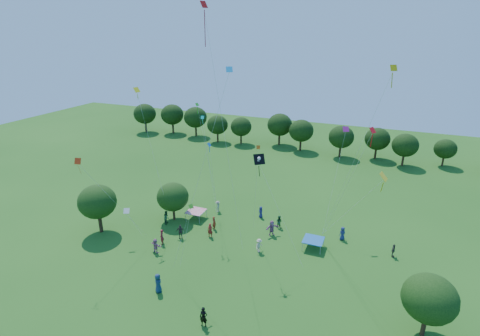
# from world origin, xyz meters

# --- Properties ---
(near_tree_west) EXTENTS (4.47, 4.47, 6.04)m
(near_tree_west) POSITION_xyz_m (-18.37, 14.29, 4.01)
(near_tree_west) COLOR #422B19
(near_tree_west) RESTS_ON ground
(near_tree_north) EXTENTS (4.03, 4.03, 5.05)m
(near_tree_north) POSITION_xyz_m (-11.78, 20.28, 3.23)
(near_tree_north) COLOR #422B19
(near_tree_north) RESTS_ON ground
(near_tree_east) EXTENTS (4.22, 4.22, 5.49)m
(near_tree_east) POSITION_xyz_m (17.09, 11.16, 3.58)
(near_tree_east) COLOR #422B19
(near_tree_east) RESTS_ON ground
(treeline) EXTENTS (88.01, 8.77, 6.77)m
(treeline) POSITION_xyz_m (-1.73, 55.43, 4.09)
(treeline) COLOR #422B19
(treeline) RESTS_ON ground
(tent_red_stripe) EXTENTS (2.20, 2.20, 1.10)m
(tent_red_stripe) POSITION_xyz_m (-9.31, 21.62, 1.04)
(tent_red_stripe) COLOR #C1163C
(tent_red_stripe) RESTS_ON ground
(tent_blue) EXTENTS (2.20, 2.20, 1.10)m
(tent_blue) POSITION_xyz_m (6.23, 20.45, 1.04)
(tent_blue) COLOR #18579D
(tent_blue) RESTS_ON ground
(man_in_black) EXTENTS (0.74, 0.54, 1.81)m
(man_in_black) POSITION_xyz_m (0.31, 5.32, 0.91)
(man_in_black) COLOR black
(man_in_black) RESTS_ON ground
(crowd_person_0) EXTENTS (0.97, 1.07, 1.93)m
(crowd_person_0) POSITION_xyz_m (-5.62, 7.54, 0.96)
(crowd_person_0) COLOR navy
(crowd_person_0) RESTS_ON ground
(crowd_person_1) EXTENTS (0.64, 0.78, 1.81)m
(crowd_person_1) POSITION_xyz_m (-9.98, 14.76, 0.90)
(crowd_person_1) COLOR maroon
(crowd_person_1) RESTS_ON ground
(crowd_person_2) EXTENTS (0.86, 0.55, 1.63)m
(crowd_person_2) POSITION_xyz_m (1.33, 23.44, 0.82)
(crowd_person_2) COLOR #22502F
(crowd_person_2) RESTS_ON ground
(crowd_person_3) EXTENTS (0.73, 1.13, 1.60)m
(crowd_person_3) POSITION_xyz_m (0.86, 17.44, 0.80)
(crowd_person_3) COLOR beige
(crowd_person_3) RESTS_ON ground
(crowd_person_4) EXTENTS (0.54, 0.94, 1.52)m
(crowd_person_4) POSITION_xyz_m (14.58, 22.04, 0.76)
(crowd_person_4) COLOR #433E36
(crowd_person_4) RESTS_ON ground
(crowd_person_5) EXTENTS (1.65, 0.86, 1.68)m
(crowd_person_5) POSITION_xyz_m (-9.63, 13.01, 0.84)
(crowd_person_5) COLOR #AC648A
(crowd_person_5) RESTS_ON ground
(crowd_person_6) EXTENTS (0.82, 0.83, 1.54)m
(crowd_person_6) POSITION_xyz_m (-1.62, 25.09, 0.77)
(crowd_person_6) COLOR navy
(crowd_person_6) RESTS_ON ground
(crowd_person_7) EXTENTS (0.71, 0.53, 1.73)m
(crowd_person_7) POSITION_xyz_m (-5.54, 18.22, 0.87)
(crowd_person_7) COLOR maroon
(crowd_person_7) RESTS_ON ground
(crowd_person_8) EXTENTS (0.67, 0.95, 1.74)m
(crowd_person_8) POSITION_xyz_m (-12.08, 19.03, 0.87)
(crowd_person_8) COLOR #235232
(crowd_person_8) RESTS_ON ground
(crowd_person_9) EXTENTS (0.62, 1.10, 1.59)m
(crowd_person_9) POSITION_xyz_m (-7.50, 24.38, 0.80)
(crowd_person_9) COLOR #A89D86
(crowd_person_9) RESTS_ON ground
(crowd_person_10) EXTENTS (1.13, 0.85, 1.75)m
(crowd_person_10) POSITION_xyz_m (-8.67, 16.63, 0.88)
(crowd_person_10) COLOR #3B322F
(crowd_person_10) RESTS_ON ground
(crowd_person_11) EXTENTS (1.66, 1.74, 1.90)m
(crowd_person_11) POSITION_xyz_m (1.07, 21.38, 0.95)
(crowd_person_11) COLOR #89507C
(crowd_person_11) RESTS_ON ground
(crowd_person_12) EXTENTS (0.88, 0.89, 1.64)m
(crowd_person_12) POSITION_xyz_m (9.00, 23.51, 0.82)
(crowd_person_12) COLOR navy
(crowd_person_12) RESTS_ON ground
(crowd_person_13) EXTENTS (0.76, 0.68, 1.71)m
(crowd_person_13) POSITION_xyz_m (-5.92, 20.04, 0.86)
(crowd_person_13) COLOR maroon
(crowd_person_13) RESTS_ON ground
(pirate_kite) EXTENTS (5.91, 2.14, 10.44)m
(pirate_kite) POSITION_xyz_m (1.20, 16.21, 11.07)
(pirate_kite) COLOR black
(red_high_kite) EXTENTS (3.14, 2.01, 24.08)m
(red_high_kite) POSITION_xyz_m (-2.59, 14.13, 20.02)
(red_high_kite) COLOR red
(small_kite_0) EXTENTS (4.50, 10.24, 15.20)m
(small_kite_0) POSITION_xyz_m (10.28, 14.32, 12.45)
(small_kite_0) COLOR red
(small_kite_1) EXTENTS (3.00, 5.69, 10.60)m
(small_kite_1) POSITION_xyz_m (-13.69, 9.24, 9.94)
(small_kite_1) COLOR red
(small_kite_2) EXTENTS (3.53, 0.76, 15.68)m
(small_kite_2) POSITION_xyz_m (-14.08, 18.77, 14.06)
(small_kite_2) COLOR yellow
(small_kite_3) EXTENTS (2.53, 1.45, 7.60)m
(small_kite_3) POSITION_xyz_m (-3.12, 9.41, 7.03)
(small_kite_3) COLOR #2D7F17
(small_kite_4) EXTENTS (0.66, 2.93, 9.98)m
(small_kite_4) POSITION_xyz_m (-6.00, 19.87, 9.06)
(small_kite_4) COLOR #1257B6
(small_kite_5) EXTENTS (1.29, 5.27, 11.44)m
(small_kite_5) POSITION_xyz_m (7.73, 25.92, 10.82)
(small_kite_5) COLOR #85166E
(small_kite_6) EXTENTS (2.31, 0.70, 2.95)m
(small_kite_6) POSITION_xyz_m (-13.58, 13.70, 3.85)
(small_kite_6) COLOR silver
(small_kite_7) EXTENTS (4.32, 4.95, 11.16)m
(small_kite_7) POSITION_xyz_m (-9.49, 25.33, 9.60)
(small_kite_7) COLOR #0ED7BA
(small_kite_8) EXTENTS (1.75, 3.37, 11.11)m
(small_kite_8) POSITION_xyz_m (0.26, 17.95, 8.96)
(small_kite_8) COLOR #D14C0C
(small_kite_9) EXTENTS (5.48, 9.73, 19.61)m
(small_kite_9) POSITION_xyz_m (10.72, 14.81, 15.24)
(small_kite_9) COLOR gold
(small_kite_10) EXTENTS (5.80, 12.57, 12.65)m
(small_kite_10) POSITION_xyz_m (11.52, 11.79, 11.37)
(small_kite_10) COLOR gold
(small_kite_11) EXTENTS (2.04, 1.40, 13.96)m
(small_kite_11) POSITION_xyz_m (-7.68, 21.35, 11.35)
(small_kite_11) COLOR #20901A
(small_kite_12) EXTENTS (6.36, 0.57, 19.26)m
(small_kite_12) POSITION_xyz_m (-1.00, 10.05, 14.89)
(small_kite_12) COLOR #148BCA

